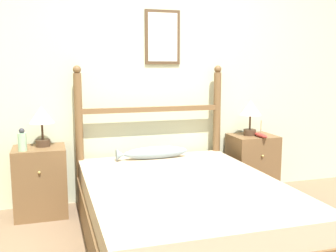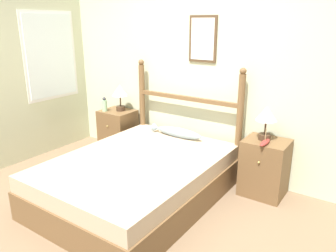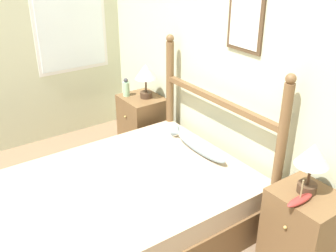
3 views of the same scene
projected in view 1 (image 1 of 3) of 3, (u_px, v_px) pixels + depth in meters
wall_back at (160, 75)px, 4.07m from camera, size 6.40×0.08×2.55m
bed at (183, 211)px, 3.12m from camera, size 1.51×2.05×0.47m
headboard at (151, 129)px, 3.97m from camera, size 1.51×0.08×1.37m
nightstand_left at (40, 181)px, 3.61m from camera, size 0.46×0.43×0.64m
nightstand_right at (252, 164)px, 4.24m from camera, size 0.46×0.43×0.64m
table_lamp_left at (42, 118)px, 3.57m from camera, size 0.23×0.23×0.37m
table_lamp_right at (250, 111)px, 4.15m from camera, size 0.23×0.23×0.37m
bottle at (22, 141)px, 3.41m from camera, size 0.07×0.07×0.20m
model_boat at (261, 135)px, 4.07m from camera, size 0.07×0.24×0.18m
fish_pillow at (153, 153)px, 3.83m from camera, size 0.71×0.11×0.12m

